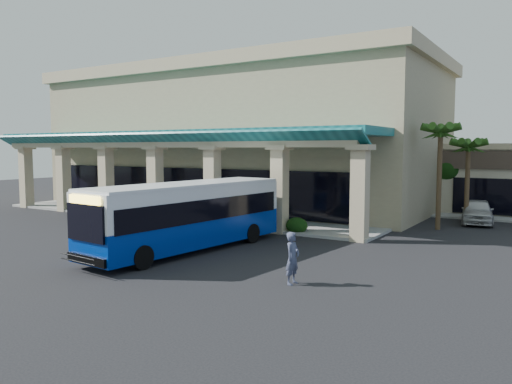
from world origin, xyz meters
The scene contains 10 objects.
ground centered at (0.00, 0.00, 0.00)m, with size 110.00×110.00×0.00m, color black.
main_building centered at (-8.00, 16.00, 5.67)m, with size 30.80×14.80×11.35m, color tan, non-canonical shape.
arcade centered at (-8.00, 6.80, 2.85)m, with size 30.00×6.20×5.70m, color #0E5459, non-canonical shape.
palm_0 centered at (8.50, 11.00, 3.30)m, with size 2.40×2.40×6.60m, color #1F4211, non-canonical shape.
palm_1 centered at (9.50, 14.00, 2.90)m, with size 2.40×2.40×5.80m, color #1F4211, non-canonical shape.
palm_2 centered at (-22.50, 6.50, 3.10)m, with size 2.40×2.40×6.20m, color #1F4211, non-canonical shape.
broadleaf_tree centered at (7.50, 19.00, 2.41)m, with size 2.60×2.60×4.81m, color black, non-canonical shape.
transit_bus centered at (0.30, -1.00, 1.52)m, with size 2.53×10.88×3.04m, color navy, non-canonical shape.
pedestrian centered at (6.85, -3.44, 0.89)m, with size 0.65×0.42×1.77m, color #414863.
car_silver centered at (10.04, 14.64, 0.75)m, with size 1.76×4.38×1.49m, color silver.
Camera 1 is at (14.53, -18.09, 4.57)m, focal length 35.00 mm.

